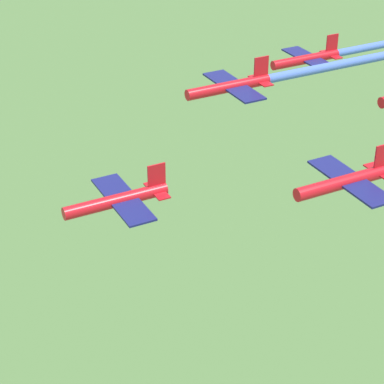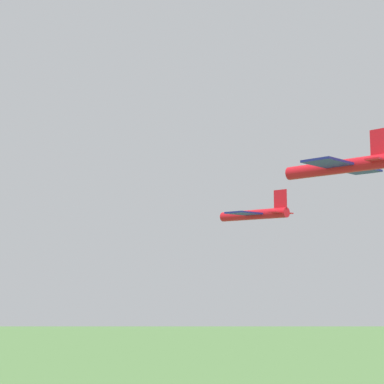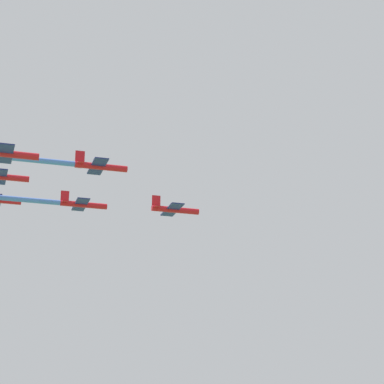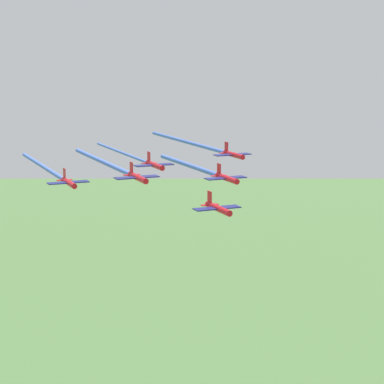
# 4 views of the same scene
# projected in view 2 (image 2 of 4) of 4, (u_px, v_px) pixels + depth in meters

# --- Properties ---
(jet_0) EXTENTS (9.52, 9.38, 3.54)m
(jet_0) POSITION_uv_depth(u_px,v_px,m) (256.00, 214.00, 69.16)
(jet_0) COLOR red
(jet_1) EXTENTS (9.52, 9.38, 3.54)m
(jet_1) POSITION_uv_depth(u_px,v_px,m) (341.00, 166.00, 48.94)
(jet_1) COLOR red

